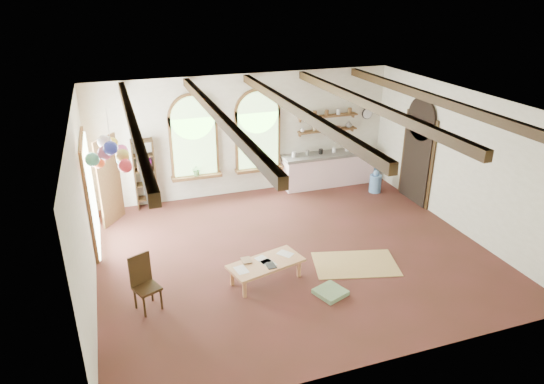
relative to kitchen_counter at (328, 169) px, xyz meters
name	(u,v)px	position (x,y,z in m)	size (l,w,h in m)	color
floor	(293,252)	(-2.30, -3.20, -0.48)	(8.00, 8.00, 0.00)	#562823
ceiling_beams	(296,109)	(-2.30, -3.20, 2.62)	(6.20, 6.80, 0.18)	#3A2912
window_left	(194,140)	(-3.70, 0.23, 1.16)	(1.30, 0.28, 2.20)	brown
window_right	(258,134)	(-2.00, 0.23, 1.16)	(1.30, 0.28, 2.20)	brown
left_doorway	(90,195)	(-6.25, -1.40, 0.67)	(0.10, 1.90, 2.50)	brown
right_doorway	(416,161)	(1.65, -1.70, 0.62)	(0.10, 1.30, 2.40)	black
kitchen_counter	(328,169)	(0.00, 0.00, 0.00)	(2.68, 0.62, 0.94)	#F7D1D6
wall_shelf_lower	(327,130)	(0.00, 0.18, 1.07)	(1.70, 0.24, 0.04)	brown
wall_shelf_upper	(328,116)	(0.00, 0.18, 1.47)	(1.70, 0.24, 0.04)	brown
wall_clock	(367,113)	(1.25, 0.25, 1.42)	(0.32, 0.32, 0.04)	black
bookshelf	(145,174)	(-5.00, 0.12, 0.42)	(0.53, 0.32, 1.80)	#3A2912
coffee_table	(266,264)	(-3.19, -4.04, -0.12)	(1.55, 1.00, 0.41)	tan
side_chair	(147,294)	(-5.43, -4.19, -0.18)	(0.53, 0.53, 1.02)	#3A2912
floor_mat	(355,264)	(-1.28, -4.09, -0.47)	(1.67, 1.03, 0.02)	tan
floor_cushion	(330,292)	(-2.21, -4.86, -0.43)	(0.50, 0.50, 0.09)	#6F9567
water_jug_a	(373,171)	(1.45, 0.00, -0.25)	(0.27, 0.27, 0.53)	#5C8BC6
water_jug_b	(375,182)	(1.00, -0.90, -0.20)	(0.33, 0.33, 0.63)	#5C8BC6
balloon_cluster	(112,154)	(-5.70, -2.40, 1.85)	(0.83, 0.94, 1.16)	silver
table_book	(242,261)	(-3.62, -3.88, -0.06)	(0.18, 0.26, 0.02)	olive
tablet	(271,265)	(-3.14, -4.19, -0.06)	(0.16, 0.24, 0.01)	black
potted_plant_left	(197,170)	(-3.70, 0.12, 0.37)	(0.27, 0.23, 0.30)	#598C4C
potted_plant_right	(259,163)	(-2.00, 0.12, 0.37)	(0.27, 0.23, 0.30)	#598C4C
shelf_cup_a	(302,130)	(-0.75, 0.18, 1.14)	(0.12, 0.10, 0.10)	white
shelf_cup_b	(314,129)	(-0.40, 0.18, 1.14)	(0.10, 0.10, 0.09)	beige
shelf_bowl_a	(326,129)	(-0.05, 0.18, 1.12)	(0.22, 0.22, 0.05)	beige
shelf_bowl_b	(337,127)	(0.30, 0.18, 1.12)	(0.20, 0.20, 0.06)	#8C664C
shelf_vase	(349,124)	(0.65, 0.18, 1.19)	(0.18, 0.18, 0.19)	slate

